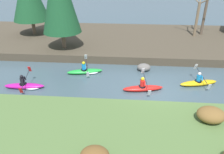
% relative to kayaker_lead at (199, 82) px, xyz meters
% --- Properties ---
extents(ground_plane, '(90.00, 90.00, 0.00)m').
position_rel_kayaker_lead_xyz_m(ground_plane, '(-3.19, -1.48, -0.22)').
color(ground_plane, '#425660').
extents(riverbank_far, '(44.00, 11.41, 0.69)m').
position_rel_kayaker_lead_xyz_m(riverbank_far, '(-3.19, 8.76, 0.12)').
color(riverbank_far, '#4C4233').
rests_on(riverbank_far, ground).
extents(bare_tree_upstream, '(2.60, 2.57, 4.64)m').
position_rel_kayaker_lead_xyz_m(bare_tree_upstream, '(1.99, 9.69, 2.66)').
color(bare_tree_upstream, '#7A664C').
rests_on(bare_tree_upstream, riverbank_far).
extents(bare_tree_mid_upstream, '(3.50, 3.46, 6.35)m').
position_rel_kayaker_lead_xyz_m(bare_tree_mid_upstream, '(2.91, 10.43, 3.46)').
color(bare_tree_mid_upstream, brown).
rests_on(bare_tree_mid_upstream, riverbank_far).
extents(shrub_clump_second, '(1.32, 1.10, 0.71)m').
position_rel_kayaker_lead_xyz_m(shrub_clump_second, '(-0.99, -5.12, 1.01)').
color(shrub_clump_second, brown).
rests_on(shrub_clump_second, riverbank_near).
extents(kayaker_lead, '(2.78, 2.04, 1.20)m').
position_rel_kayaker_lead_xyz_m(kayaker_lead, '(0.00, 0.00, 0.00)').
color(kayaker_lead, yellow).
rests_on(kayaker_lead, ground).
extents(kayaker_middle, '(2.79, 2.06, 1.20)m').
position_rel_kayaker_lead_xyz_m(kayaker_middle, '(-3.92, -1.06, 0.00)').
color(kayaker_middle, red).
rests_on(kayaker_middle, ground).
extents(kayaker_trailing, '(2.78, 2.05, 1.20)m').
position_rel_kayaker_lead_xyz_m(kayaker_trailing, '(-8.20, 1.20, -0.02)').
color(kayaker_trailing, green).
rests_on(kayaker_trailing, ground).
extents(kayaker_far_back, '(2.79, 2.07, 1.20)m').
position_rel_kayaker_lead_xyz_m(kayaker_far_back, '(-11.89, -1.39, -0.02)').
color(kayaker_far_back, '#C61999').
rests_on(kayaker_far_back, ground).
extents(boulder_midstream, '(1.06, 0.83, 0.60)m').
position_rel_kayaker_lead_xyz_m(boulder_midstream, '(-3.73, 2.02, 0.08)').
color(boulder_midstream, slate).
rests_on(boulder_midstream, ground).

